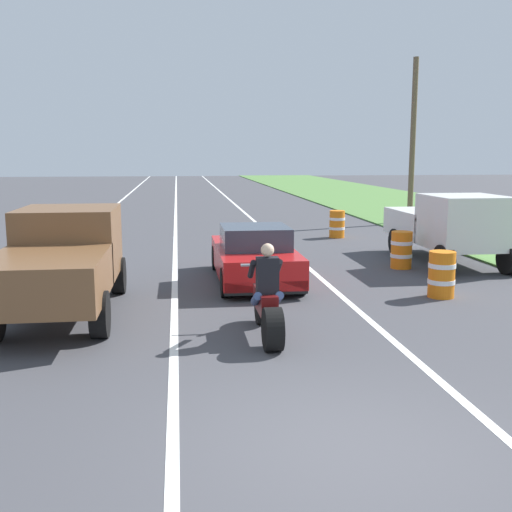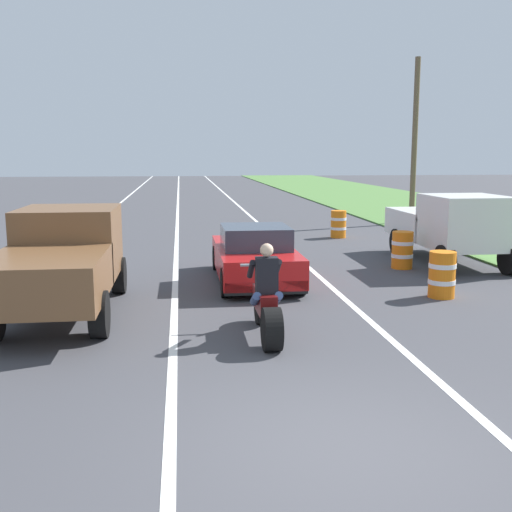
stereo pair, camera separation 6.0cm
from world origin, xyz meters
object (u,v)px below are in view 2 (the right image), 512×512
construction_barrel_nearest (442,274)px  pickup_truck_left_lane_brown (62,258)px  sports_car_red (255,256)px  construction_barrel_far (338,224)px  motorcycle_with_rider (267,305)px  construction_barrel_mid (402,250)px  pickup_truck_right_shoulder_white (449,224)px

construction_barrel_nearest → pickup_truck_left_lane_brown: bearing=-176.7°
construction_barrel_nearest → sports_car_red: bearing=150.7°
sports_car_red → construction_barrel_far: (4.01, 7.39, -0.13)m
pickup_truck_left_lane_brown → construction_barrel_nearest: size_ratio=4.80×
motorcycle_with_rider → pickup_truck_left_lane_brown: bearing=150.4°
motorcycle_with_rider → construction_barrel_far: (4.38, 12.03, -0.09)m
sports_car_red → construction_barrel_nearest: bearing=-29.3°
construction_barrel_far → pickup_truck_left_lane_brown: bearing=-128.8°
construction_barrel_nearest → motorcycle_with_rider: bearing=-148.9°
sports_car_red → construction_barrel_mid: 4.34m
pickup_truck_left_lane_brown → construction_barrel_nearest: pickup_truck_left_lane_brown is taller
sports_car_red → construction_barrel_nearest: 4.35m
pickup_truck_right_shoulder_white → motorcycle_with_rider: bearing=-133.4°
pickup_truck_left_lane_brown → construction_barrel_mid: size_ratio=4.80×
sports_car_red → construction_barrel_mid: sports_car_red is taller
motorcycle_with_rider → sports_car_red: (0.37, 4.64, 0.04)m
pickup_truck_right_shoulder_white → pickup_truck_left_lane_brown: bearing=-155.9°
pickup_truck_left_lane_brown → construction_barrel_far: (8.02, 9.97, -0.60)m
sports_car_red → construction_barrel_far: size_ratio=4.30×
construction_barrel_far → construction_barrel_nearest: bearing=-91.3°
construction_barrel_mid → construction_barrel_nearest: bearing=-96.3°
construction_barrel_nearest → construction_barrel_mid: size_ratio=1.00×
motorcycle_with_rider → construction_barrel_nearest: 4.86m
construction_barrel_mid → sports_car_red: bearing=-163.5°
sports_car_red → pickup_truck_left_lane_brown: 4.79m
motorcycle_with_rider → construction_barrel_mid: size_ratio=2.21×
pickup_truck_left_lane_brown → construction_barrel_far: size_ratio=4.80×
construction_barrel_nearest → construction_barrel_far: 9.52m
pickup_truck_left_lane_brown → motorcycle_with_rider: bearing=-29.6°
construction_barrel_nearest → construction_barrel_far: size_ratio=1.00×
motorcycle_with_rider → pickup_truck_right_shoulder_white: 8.85m
motorcycle_with_rider → pickup_truck_left_lane_brown: size_ratio=0.46×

